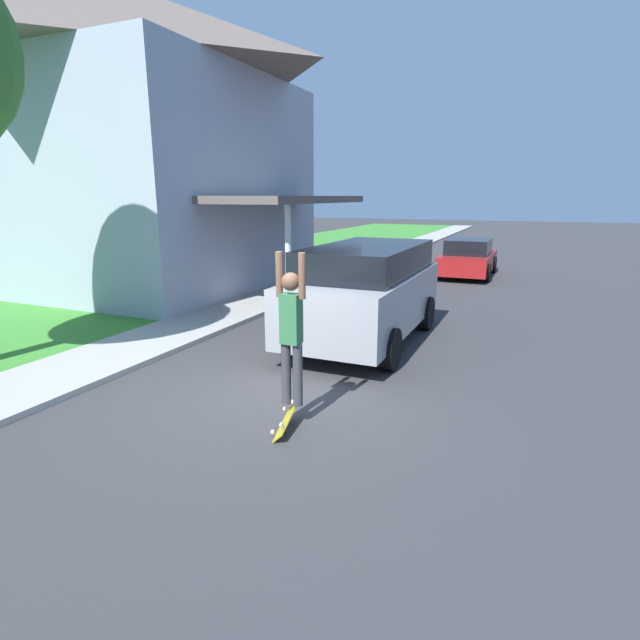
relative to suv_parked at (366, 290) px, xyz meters
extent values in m
plane|color=#333335|center=(-0.41, -3.26, -1.09)|extent=(120.00, 120.00, 0.00)
cube|color=#387F2D|center=(-8.41, 2.74, -1.05)|extent=(10.00, 80.00, 0.08)
cube|color=#9E9E99|center=(-4.01, 2.74, -1.04)|extent=(1.80, 80.00, 0.10)
cube|color=#99A3B2|center=(-8.90, 3.69, 2.23)|extent=(8.22, 8.57, 6.48)
pyramid|color=#5B514C|center=(-8.90, 3.69, 6.75)|extent=(9.02, 9.37, 2.56)
cube|color=#5B514C|center=(-3.69, 3.69, 1.79)|extent=(2.60, 6.00, 0.20)
cylinder|color=silver|center=(-2.59, 1.55, 0.34)|extent=(0.16, 0.16, 2.70)
cube|color=gray|center=(0.00, -0.03, -0.20)|extent=(2.01, 4.82, 1.09)
cube|color=black|center=(0.00, 0.09, 0.63)|extent=(1.85, 3.76, 0.57)
cylinder|color=black|center=(-0.97, 1.46, -0.71)|extent=(0.24, 0.76, 0.76)
cylinder|color=black|center=(0.97, 1.46, -0.71)|extent=(0.24, 0.76, 0.76)
cylinder|color=black|center=(-0.97, -1.53, -0.71)|extent=(0.24, 0.76, 0.76)
cylinder|color=black|center=(0.97, -1.53, -0.71)|extent=(0.24, 0.76, 0.76)
cube|color=maroon|center=(0.74, 10.01, -0.55)|extent=(1.74, 4.07, 0.65)
cube|color=black|center=(0.74, 9.91, 0.04)|extent=(1.53, 2.12, 0.54)
cylinder|color=black|center=(-0.10, 11.23, -0.76)|extent=(0.20, 0.66, 0.66)
cylinder|color=black|center=(1.58, 11.23, -0.76)|extent=(0.20, 0.66, 0.66)
cylinder|color=black|center=(-0.10, 8.79, -0.76)|extent=(0.20, 0.66, 0.66)
cylinder|color=black|center=(1.58, 8.79, -0.76)|extent=(0.20, 0.66, 0.66)
cylinder|color=#38383D|center=(0.27, -4.11, -0.40)|extent=(0.13, 0.13, 0.85)
cylinder|color=#38383D|center=(0.44, -4.11, -0.40)|extent=(0.13, 0.13, 0.85)
cube|color=#337042|center=(0.36, -4.11, 0.35)|extent=(0.25, 0.20, 0.65)
sphere|color=brown|center=(0.36, -4.11, 0.84)|extent=(0.24, 0.24, 0.24)
cylinder|color=brown|center=(0.20, -4.11, 0.92)|extent=(0.09, 0.09, 0.58)
cylinder|color=brown|center=(0.52, -4.11, 0.92)|extent=(0.09, 0.09, 0.58)
cube|color=#A89323|center=(0.38, -4.34, -0.95)|extent=(0.30, 0.82, 0.30)
cylinder|color=silver|center=(0.36, -4.10, -0.80)|extent=(0.03, 0.06, 0.06)
cylinder|color=silver|center=(0.23, -4.10, -0.92)|extent=(0.03, 0.06, 0.06)
cylinder|color=silver|center=(0.45, -4.60, -0.89)|extent=(0.03, 0.06, 0.06)
cylinder|color=silver|center=(0.32, -4.60, -1.02)|extent=(0.03, 0.06, 0.06)
camera|label=1|loc=(3.19, -9.65, 1.88)|focal=28.00mm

